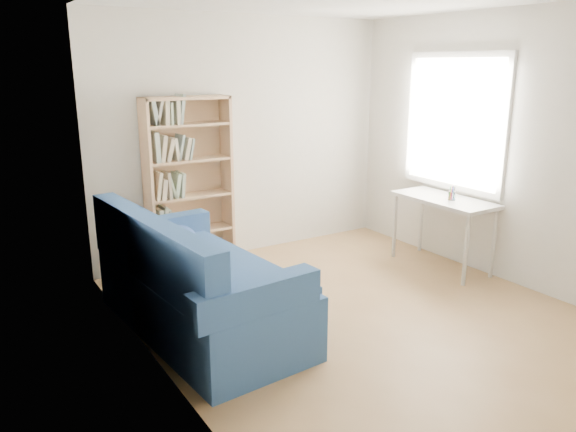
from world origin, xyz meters
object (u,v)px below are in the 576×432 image
(pen_cup, at_px, (452,195))
(sofa, at_px, (195,287))
(desk, at_px, (444,206))
(bookshelf, at_px, (189,191))

(pen_cup, bearing_deg, sofa, 177.74)
(desk, xyz_separation_m, pen_cup, (-0.00, -0.10, 0.14))
(sofa, distance_m, bookshelf, 1.57)
(bookshelf, bearing_deg, desk, -32.24)
(bookshelf, bearing_deg, pen_cup, -34.12)
(desk, height_order, pen_cup, pen_cup)
(bookshelf, relative_size, desk, 1.62)
(sofa, height_order, pen_cup, sofa)
(sofa, relative_size, desk, 1.90)
(sofa, relative_size, pen_cup, 14.14)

